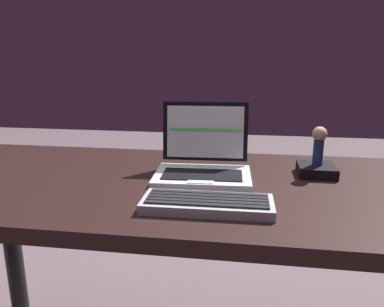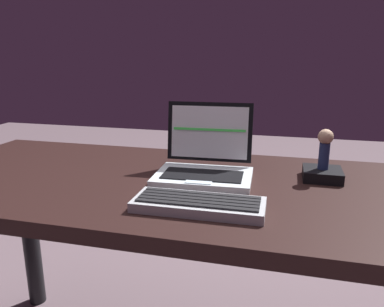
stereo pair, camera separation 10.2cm
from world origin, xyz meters
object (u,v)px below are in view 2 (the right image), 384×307
(external_keyboard, at_px, (199,204))
(laptop_front, at_px, (205,162))
(figurine_stand, at_px, (322,174))
(figurine, at_px, (325,146))

(external_keyboard, bearing_deg, laptop_front, 98.92)
(laptop_front, xyz_separation_m, figurine_stand, (0.33, 0.05, -0.03))
(laptop_front, xyz_separation_m, external_keyboard, (0.04, -0.24, -0.03))
(laptop_front, height_order, figurine_stand, laptop_front)
(figurine_stand, relative_size, figurine, 0.93)
(figurine_stand, bearing_deg, figurine, -153.43)
(external_keyboard, bearing_deg, figurine, 45.42)
(external_keyboard, relative_size, figurine_stand, 2.85)
(laptop_front, bearing_deg, external_keyboard, -81.08)
(external_keyboard, xyz_separation_m, figurine_stand, (0.29, 0.29, 0.00))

